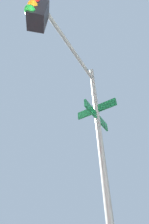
# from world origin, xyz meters

# --- Properties ---
(traffic_signal_near) EXTENTS (2.00, 2.16, 5.34)m
(traffic_signal_near) POSITION_xyz_m (-6.44, -5.92, 3.72)
(traffic_signal_near) COLOR slate
(traffic_signal_near) RESTS_ON ground_plane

